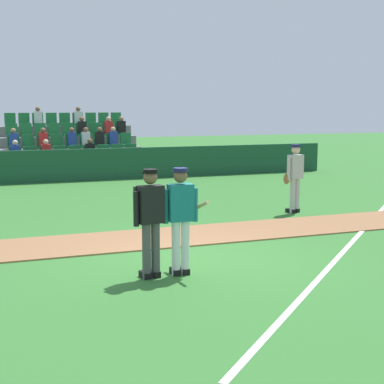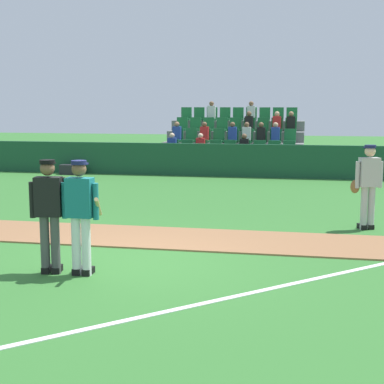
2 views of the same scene
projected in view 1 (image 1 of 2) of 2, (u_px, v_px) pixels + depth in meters
ground_plane at (188, 258)px, 10.54m from camera, size 80.00×80.00×0.00m
infield_dirt_path at (161, 238)px, 12.11m from camera, size 28.00×1.83×0.03m
foul_line_chalk at (345, 250)px, 11.10m from camera, size 8.72×8.39×0.01m
dugout_fence at (80, 165)px, 21.25m from camera, size 20.00×0.16×1.17m
stadium_bleachers at (71, 155)px, 23.35m from camera, size 5.55×3.80×2.70m
batter_teal_jersey at (181, 217)px, 9.37m from camera, size 0.69×0.78×1.76m
umpire_home_plate at (150, 217)px, 9.20m from camera, size 0.58×0.35×1.76m
runner_grey_jersey at (295, 176)px, 14.89m from camera, size 0.67×0.39×1.76m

